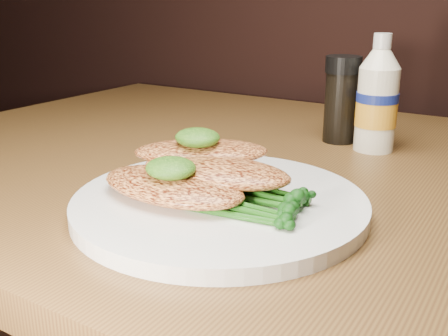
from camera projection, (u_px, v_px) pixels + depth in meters
The scene contains 9 objects.
plate at pixel (220, 203), 0.54m from camera, with size 0.30×0.30×0.02m, color white.
chicken_front at pixel (172, 186), 0.53m from camera, with size 0.16×0.09×0.03m, color #EE944B.
chicken_mid at pixel (215, 171), 0.55m from camera, with size 0.16×0.08×0.03m, color #EE944B.
chicken_back at pixel (201, 152), 0.59m from camera, with size 0.15×0.08×0.02m, color #EE944B.
pesto_front at pixel (171, 168), 0.52m from camera, with size 0.05×0.05×0.02m, color #083407.
pesto_back at pixel (197, 137), 0.58m from camera, with size 0.05×0.05×0.02m, color #083407.
broccolini_bundle at pixel (252, 196), 0.51m from camera, with size 0.15×0.11×0.02m, color #1C5612, non-canonical shape.
mayo_bottle at pixel (378, 93), 0.73m from camera, with size 0.06×0.06×0.16m, color white, non-canonical shape.
pepper_grinder at pixel (341, 100), 0.78m from camera, with size 0.05×0.05×0.13m, color black, non-canonical shape.
Camera 1 is at (0.28, 0.44, 0.96)m, focal length 42.29 mm.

